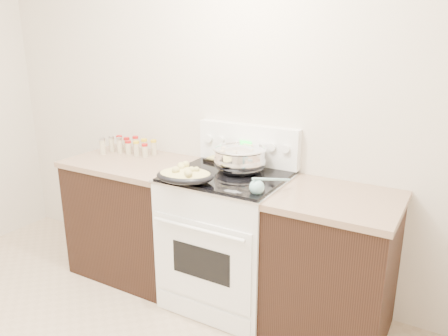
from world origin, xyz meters
The scene contains 9 objects.
counter_left centered at (-0.48, 1.43, 0.46)m, with size 0.93×0.67×0.92m.
counter_right centered at (1.08, 1.43, 0.46)m, with size 0.73×0.67×0.92m.
kitchen_range centered at (0.35, 1.42, 0.49)m, with size 0.78×0.73×1.22m.
mixing_bowl centered at (0.38, 1.52, 1.03)m, with size 0.42×0.42×0.21m.
roasting_pan centered at (0.20, 1.15, 0.99)m, with size 0.42×0.34×0.11m.
baking_sheet centered at (0.26, 1.70, 0.96)m, with size 0.44×0.34×0.06m.
wooden_spoon centered at (0.14, 1.25, 0.95)m, with size 0.19×0.20×0.04m.
blue_ladle centered at (0.67, 1.21, 0.98)m, with size 0.17×0.27×0.11m.
spice_jars centered at (-0.63, 1.57, 0.98)m, with size 0.40×0.24×0.13m.
Camera 1 is at (1.68, -0.96, 1.83)m, focal length 35.00 mm.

